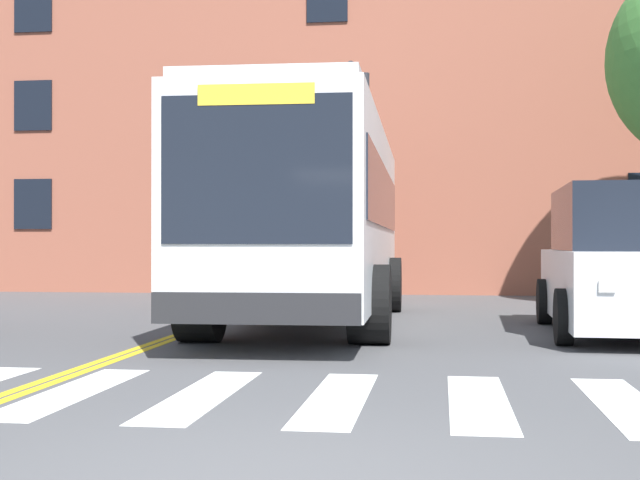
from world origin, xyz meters
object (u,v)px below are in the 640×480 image
Objects in this scene: car_navy_behind_bus at (337,261)px; traffic_light_overhead at (360,144)px; car_white_far_lane at (621,264)px; city_bus at (314,213)px.

car_navy_behind_bus is 0.96× the size of traffic_light_overhead.
car_navy_behind_bus is 9.72m from traffic_light_overhead.
city_bus is at bearing 162.94° from car_white_far_lane.
car_white_far_lane is at bearing -64.73° from car_navy_behind_bus.
car_white_far_lane is 5.41m from traffic_light_overhead.
car_white_far_lane is at bearing -17.06° from city_bus.
city_bus reaches higher than car_navy_behind_bus.
traffic_light_overhead reaches higher than car_navy_behind_bus.
city_bus is at bearing -119.86° from traffic_light_overhead.
car_navy_behind_bus is at bearing 99.21° from traffic_light_overhead.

